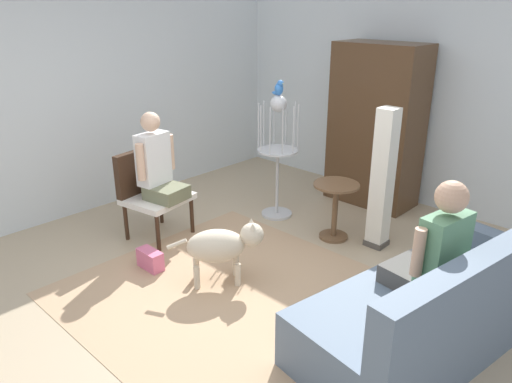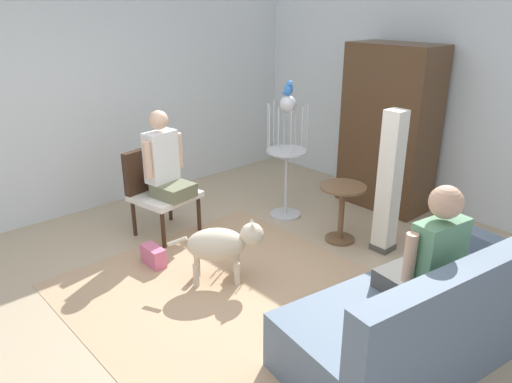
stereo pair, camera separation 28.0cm
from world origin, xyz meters
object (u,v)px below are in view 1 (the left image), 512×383
at_px(armchair, 149,186).
at_px(column_lamp, 382,181).
at_px(armoire_cabinet, 376,126).
at_px(handbag, 150,260).
at_px(couch, 436,309).
at_px(parrot, 279,88).
at_px(bird_cage_stand, 278,150).
at_px(person_on_armchair, 157,164).
at_px(round_end_table, 335,204).
at_px(dog, 222,245).
at_px(person_on_couch, 435,250).

distance_m(armchair, column_lamp, 2.41).
height_order(armoire_cabinet, handbag, armoire_cabinet).
xyz_separation_m(couch, parrot, (-2.38, 0.97, 1.19)).
bearing_deg(couch, handbag, -161.67).
distance_m(bird_cage_stand, handbag, 1.91).
xyz_separation_m(armchair, person_on_armchair, (0.14, 0.02, 0.28)).
distance_m(round_end_table, armoire_cabinet, 1.35).
xyz_separation_m(couch, round_end_table, (-1.55, 0.94, 0.08)).
distance_m(person_on_armchair, round_end_table, 1.90).
bearing_deg(round_end_table, armoire_cabinet, 103.43).
distance_m(bird_cage_stand, parrot, 0.69).
height_order(round_end_table, bird_cage_stand, bird_cage_stand).
xyz_separation_m(armchair, armoire_cabinet, (1.21, 2.47, 0.42)).
relative_size(round_end_table, bird_cage_stand, 0.44).
xyz_separation_m(bird_cage_stand, parrot, (0.00, 0.00, 0.69)).
bearing_deg(column_lamp, handbag, -124.23).
bearing_deg(column_lamp, bird_cage_stand, -173.69).
height_order(dog, armoire_cabinet, armoire_cabinet).
bearing_deg(bird_cage_stand, person_on_armchair, -111.82).
bearing_deg(couch, person_on_armchair, -173.75).
xyz_separation_m(dog, handbag, (-0.66, -0.32, -0.27)).
xyz_separation_m(person_on_couch, parrot, (-2.32, 0.98, 0.73)).
distance_m(person_on_couch, bird_cage_stand, 2.53).
height_order(round_end_table, dog, round_end_table).
relative_size(round_end_table, armoire_cabinet, 0.32).
height_order(couch, armchair, armchair).
bearing_deg(armchair, parrot, 63.18).
distance_m(armchair, person_on_couch, 3.01).
distance_m(parrot, armoire_cabinet, 1.39).
bearing_deg(person_on_couch, dog, -164.68).
bearing_deg(person_on_armchair, handbag, -45.32).
bearing_deg(armoire_cabinet, armchair, -116.16).
relative_size(armchair, person_on_armchair, 1.04).
xyz_separation_m(couch, armchair, (-3.05, -0.34, 0.24)).
distance_m(dog, armoire_cabinet, 2.68).
bearing_deg(handbag, column_lamp, 55.77).
relative_size(person_on_armchair, round_end_table, 1.44).
bearing_deg(armchair, column_lamp, 37.00).
bearing_deg(parrot, dog, -66.68).
height_order(person_on_couch, round_end_table, person_on_couch).
height_order(person_on_couch, column_lamp, column_lamp).
distance_m(couch, armoire_cabinet, 2.88).
height_order(person_on_couch, armoire_cabinet, armoire_cabinet).
relative_size(couch, bird_cage_stand, 1.55).
bearing_deg(parrot, round_end_table, -1.90).
xyz_separation_m(parrot, column_lamp, (1.26, 0.14, -0.78)).
height_order(bird_cage_stand, handbag, bird_cage_stand).
bearing_deg(couch, column_lamp, 135.46).
xyz_separation_m(person_on_couch, armoire_cabinet, (-1.77, 2.14, 0.20)).
relative_size(armchair, person_on_couch, 1.07).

